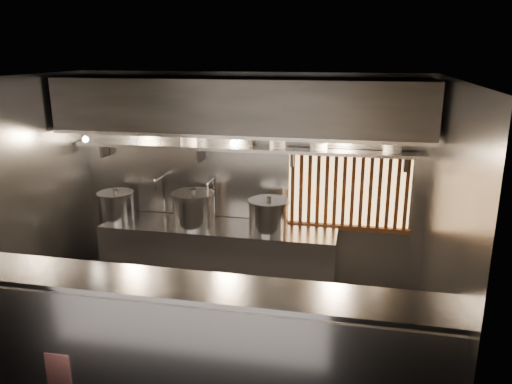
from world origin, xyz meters
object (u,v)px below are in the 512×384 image
at_px(pendant_bulb, 234,143).
at_px(stock_pot_right, 269,215).
at_px(stock_pot_mid, 194,209).
at_px(heat_lamp, 84,134).
at_px(stock_pot_left, 116,206).

xyz_separation_m(pendant_bulb, stock_pot_right, (0.46, -0.10, -0.86)).
height_order(pendant_bulb, stock_pot_mid, pendant_bulb).
distance_m(heat_lamp, stock_pot_mid, 1.62).
bearing_deg(heat_lamp, stock_pot_mid, 11.51).
relative_size(pendant_bulb, stock_pot_right, 0.35).
relative_size(stock_pot_left, stock_pot_mid, 0.82).
bearing_deg(pendant_bulb, stock_pot_mid, -170.26).
height_order(stock_pot_mid, stock_pot_right, stock_pot_mid).
bearing_deg(stock_pot_left, stock_pot_right, -0.22).
bearing_deg(stock_pot_right, stock_pot_mid, 179.59).
xyz_separation_m(heat_lamp, stock_pot_mid, (1.28, 0.26, -0.95)).
xyz_separation_m(heat_lamp, pendant_bulb, (1.80, 0.35, -0.11)).
bearing_deg(stock_pot_left, heat_lamp, -129.35).
relative_size(stock_pot_left, stock_pot_right, 1.12).
height_order(pendant_bulb, stock_pot_left, pendant_bulb).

